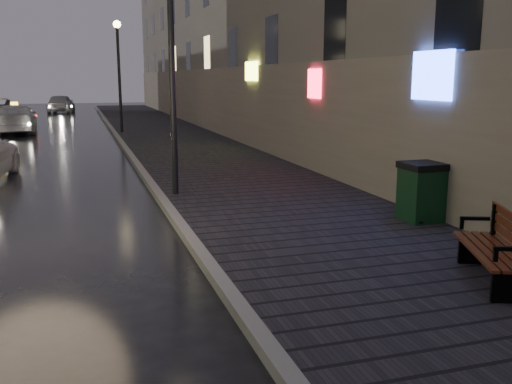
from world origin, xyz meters
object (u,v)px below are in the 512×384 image
at_px(trash_bin, 422,191).
at_px(taxi_mid, 15,119).
at_px(lamp_near, 171,44).
at_px(bench, 500,248).
at_px(lamp_far, 119,62).
at_px(car_far, 61,104).

distance_m(trash_bin, taxi_mid, 24.06).
height_order(lamp_near, trash_bin, lamp_near).
height_order(lamp_near, bench, lamp_near).
distance_m(lamp_far, car_far, 20.07).
xyz_separation_m(lamp_near, car_far, (-3.24, 35.61, -2.75)).
bearing_deg(bench, lamp_near, 135.79).
relative_size(lamp_far, trash_bin, 4.86).
xyz_separation_m(bench, taxi_mid, (-8.11, 25.45, 0.11)).
bearing_deg(taxi_mid, bench, 104.59).
bearing_deg(trash_bin, taxi_mid, 110.39).
xyz_separation_m(lamp_near, bench, (3.06, -6.97, -2.89)).
height_order(lamp_near, car_far, lamp_near).
bearing_deg(lamp_near, bench, -66.31).
height_order(trash_bin, taxi_mid, taxi_mid).
bearing_deg(lamp_far, bench, -82.42).
bearing_deg(lamp_near, taxi_mid, 105.28).
xyz_separation_m(lamp_near, taxi_mid, (-5.05, 18.49, -2.78)).
xyz_separation_m(lamp_far, trash_bin, (3.95, -19.82, -2.79)).
bearing_deg(taxi_mid, lamp_far, 150.69).
bearing_deg(car_far, bench, 105.74).
height_order(trash_bin, car_far, car_far).
height_order(bench, car_far, car_far).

